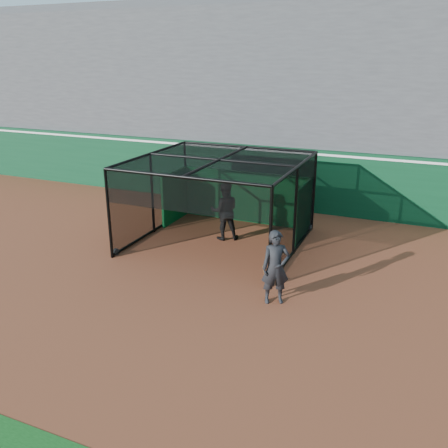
% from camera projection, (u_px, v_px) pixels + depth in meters
% --- Properties ---
extents(ground, '(120.00, 120.00, 0.00)m').
position_uv_depth(ground, '(161.00, 293.00, 12.41)').
color(ground, brown).
rests_on(ground, ground).
extents(outfield_wall, '(50.00, 0.50, 2.50)m').
position_uv_depth(outfield_wall, '(265.00, 175.00, 19.36)').
color(outfield_wall, '#0B3D20').
rests_on(outfield_wall, ground).
extents(grandstand, '(50.00, 7.85, 8.95)m').
position_uv_depth(grandstand, '(293.00, 89.00, 21.57)').
color(grandstand, '#4C4C4F').
rests_on(grandstand, ground).
extents(batting_cage, '(5.15, 5.05, 2.79)m').
position_uv_depth(batting_cage, '(220.00, 202.00, 15.38)').
color(batting_cage, black).
rests_on(batting_cage, ground).
extents(batter, '(1.19, 1.10, 1.97)m').
position_uv_depth(batter, '(225.00, 211.00, 15.82)').
color(batter, black).
rests_on(batter, ground).
extents(on_deck_player, '(0.82, 0.72, 1.89)m').
position_uv_depth(on_deck_player, '(275.00, 268.00, 11.65)').
color(on_deck_player, black).
rests_on(on_deck_player, ground).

